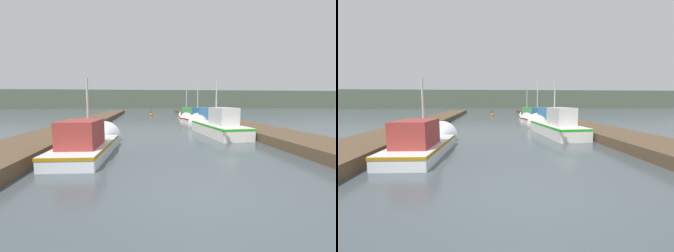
{
  "view_description": "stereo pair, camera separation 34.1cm",
  "coord_description": "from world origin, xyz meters",
  "views": [
    {
      "loc": [
        -1.15,
        -4.3,
        2.0
      ],
      "look_at": [
        0.32,
        9.16,
        0.5
      ],
      "focal_mm": 24.0,
      "sensor_mm": 36.0,
      "label": 1
    },
    {
      "loc": [
        -0.81,
        -4.33,
        2.0
      ],
      "look_at": [
        0.32,
        9.16,
        0.5
      ],
      "focal_mm": 24.0,
      "sensor_mm": 36.0,
      "label": 2
    }
  ],
  "objects": [
    {
      "name": "fishing_boat_1",
      "position": [
        3.19,
        9.2,
        0.49
      ],
      "size": [
        2.15,
        6.43,
        3.74
      ],
      "rotation": [
        0.0,
        0.0,
        0.08
      ],
      "color": "silver",
      "rests_on": "ground_plane"
    },
    {
      "name": "dock_right",
      "position": [
        5.74,
        16.0,
        0.21
      ],
      "size": [
        2.57,
        40.0,
        0.43
      ],
      "color": "brown",
      "rests_on": "ground_plane"
    },
    {
      "name": "distant_shore_ridge",
      "position": [
        0.0,
        66.01,
        2.54
      ],
      "size": [
        120.0,
        16.0,
        5.07
      ],
      "color": "#4C5647",
      "rests_on": "ground_plane"
    },
    {
      "name": "channel_buoy",
      "position": [
        -0.16,
        26.15,
        0.13
      ],
      "size": [
        0.45,
        0.45,
        0.95
      ],
      "color": "#BF6513",
      "rests_on": "ground_plane"
    },
    {
      "name": "mooring_piling_1",
      "position": [
        -4.57,
        6.4,
        0.54
      ],
      "size": [
        0.34,
        0.34,
        1.08
      ],
      "color": "#473523",
      "rests_on": "ground_plane"
    },
    {
      "name": "ground_plane",
      "position": [
        0.0,
        0.0,
        0.0
      ],
      "size": [
        200.0,
        200.0,
        0.0
      ],
      "color": "#424C51"
    },
    {
      "name": "dock_left",
      "position": [
        -5.74,
        16.0,
        0.21
      ],
      "size": [
        2.57,
        40.0,
        0.43
      ],
      "color": "brown",
      "rests_on": "ground_plane"
    },
    {
      "name": "mooring_piling_2",
      "position": [
        4.4,
        9.76,
        0.58
      ],
      "size": [
        0.3,
        0.3,
        1.15
      ],
      "color": "#473523",
      "rests_on": "ground_plane"
    },
    {
      "name": "fishing_boat_0",
      "position": [
        -3.21,
        4.74,
        0.4
      ],
      "size": [
        1.86,
        5.27,
        3.39
      ],
      "rotation": [
        0.0,
        0.0,
        -0.05
      ],
      "color": "silver",
      "rests_on": "ground_plane"
    },
    {
      "name": "fishing_boat_2",
      "position": [
        3.27,
        14.15,
        0.43
      ],
      "size": [
        1.89,
        6.18,
        4.32
      ],
      "rotation": [
        0.0,
        0.0,
        0.08
      ],
      "color": "silver",
      "rests_on": "ground_plane"
    },
    {
      "name": "fishing_boat_3",
      "position": [
        3.33,
        19.02,
        0.42
      ],
      "size": [
        2.04,
        5.6,
        4.27
      ],
      "rotation": [
        0.0,
        0.0,
        -0.1
      ],
      "color": "silver",
      "rests_on": "ground_plane"
    },
    {
      "name": "mooring_piling_0",
      "position": [
        -4.48,
        6.75,
        0.5
      ],
      "size": [
        0.27,
        0.27,
        0.98
      ],
      "color": "#473523",
      "rests_on": "ground_plane"
    }
  ]
}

